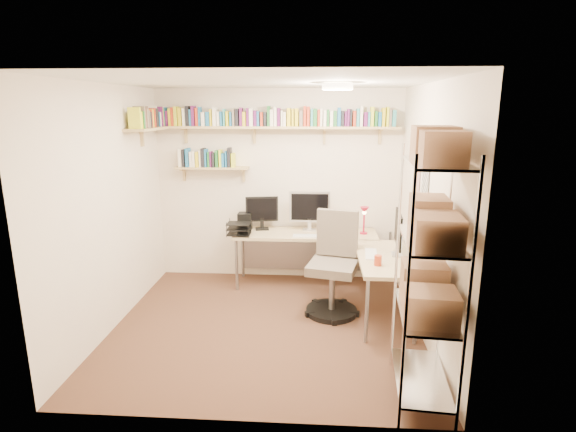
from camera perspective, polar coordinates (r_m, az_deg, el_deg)
The scene contains 6 objects.
ground at distance 4.93m, azimuth -2.75°, elevation -13.74°, with size 3.20×3.20×0.00m, color #4E2B21.
room_shell at distance 4.44m, azimuth -2.92°, elevation 4.33°, with size 3.24×3.04×2.52m.
wall_shelves at distance 5.73m, azimuth -5.86°, elevation 11.17°, with size 3.12×1.09×0.80m.
corner_desk at distance 5.52m, azimuth 3.45°, elevation -2.89°, with size 2.14×1.79×1.22m.
office_chair at distance 5.08m, azimuth 5.81°, elevation -6.96°, with size 0.62×0.63×1.15m.
wire_rack at distance 3.50m, azimuth 17.70°, elevation -2.59°, with size 0.49×0.89×2.13m.
Camera 1 is at (0.51, -4.35, 2.26)m, focal length 28.00 mm.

